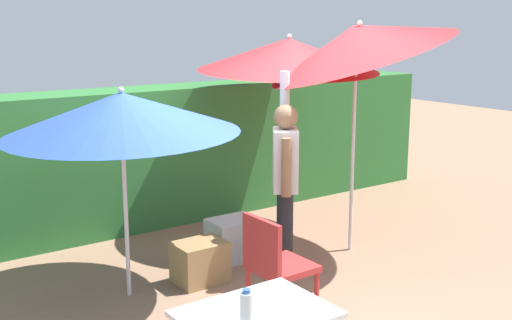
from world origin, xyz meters
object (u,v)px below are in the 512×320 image
umbrella_orange (122,113)px  umbrella_yellow (358,42)px  person_vendor (285,177)px  chair_plastic (275,263)px  umbrella_rainbow (288,54)px  cooler_box (233,239)px  bottle_water (247,313)px  crate_cardboard (200,262)px

umbrella_orange → umbrella_yellow: bearing=-8.0°
person_vendor → chair_plastic: 1.13m
umbrella_rainbow → cooler_box: (-0.99, -0.40, -1.77)m
person_vendor → bottle_water: person_vendor is taller
cooler_box → crate_cardboard: size_ratio=1.03×
umbrella_orange → umbrella_rainbow: bearing=15.0°
person_vendor → cooler_box: person_vendor is taller
umbrella_orange → person_vendor: (1.39, -0.40, -0.66)m
person_vendor → crate_cardboard: bearing=158.6°
crate_cardboard → person_vendor: bearing=-21.4°
umbrella_orange → bottle_water: umbrella_orange is taller
umbrella_rainbow → chair_plastic: bearing=-130.4°
bottle_water → umbrella_rainbow: bearing=48.9°
person_vendor → cooler_box: bearing=108.0°
bottle_water → crate_cardboard: bearing=65.0°
umbrella_rainbow → person_vendor: bearing=-129.1°
umbrella_yellow → crate_cardboard: bearing=172.6°
umbrella_yellow → cooler_box: (-1.12, 0.51, -1.92)m
umbrella_orange → crate_cardboard: size_ratio=4.30×
person_vendor → chair_plastic: person_vendor is taller
person_vendor → umbrella_yellow: bearing=4.5°
umbrella_rainbow → cooler_box: umbrella_rainbow is taller
umbrella_yellow → bottle_water: size_ratio=11.13×
chair_plastic → umbrella_rainbow: bearing=49.6°
umbrella_yellow → cooler_box: umbrella_yellow is taller
umbrella_orange → umbrella_yellow: umbrella_yellow is taller
umbrella_yellow → chair_plastic: size_ratio=3.00×
umbrella_yellow → chair_plastic: (-1.63, -0.85, -1.62)m
umbrella_rainbow → umbrella_yellow: umbrella_yellow is taller
umbrella_yellow → person_vendor: (-0.93, -0.07, -1.20)m
umbrella_orange → bottle_water: bearing=-100.1°
umbrella_yellow → person_vendor: umbrella_yellow is taller
umbrella_rainbow → person_vendor: (-0.80, -0.99, -1.04)m
umbrella_orange → cooler_box: umbrella_orange is taller
bottle_water → person_vendor: bearing=48.0°
chair_plastic → cooler_box: size_ratio=1.90×
crate_cardboard → bottle_water: bottle_water is taller
umbrella_yellow → crate_cardboard: (-1.67, 0.22, -1.94)m
umbrella_orange → chair_plastic: umbrella_orange is taller
umbrella_yellow → chair_plastic: 2.45m
umbrella_orange → chair_plastic: (0.69, -1.18, -1.08)m
umbrella_orange → umbrella_yellow: (2.32, -0.32, 0.54)m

